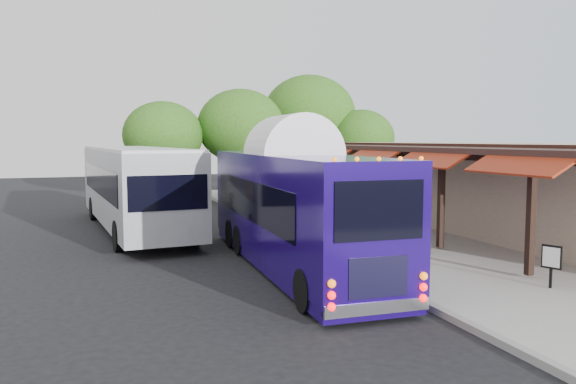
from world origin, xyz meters
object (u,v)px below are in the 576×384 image
object	(u,v)px
ped_d	(312,193)
coach_bus	(293,203)
sign_board	(551,259)
ped_a	(371,221)
ped_c	(305,201)
ped_b	(414,227)
city_bus	(134,185)

from	to	relation	value
ped_d	coach_bus	bearing A→B (deg)	75.66
coach_bus	sign_board	xyz separation A→B (m)	(4.98, -4.76, -1.05)
coach_bus	ped_d	distance (m)	11.82
ped_a	ped_c	size ratio (longest dim) A/B	1.10
coach_bus	ped_c	world-z (taller)	coach_bus
coach_bus	ped_d	bearing A→B (deg)	67.10
ped_d	sign_board	bearing A→B (deg)	100.41
coach_bus	ped_b	xyz separation A→B (m)	(4.33, 0.38, -0.98)
ped_a	coach_bus	bearing A→B (deg)	172.56
sign_board	ped_b	bearing A→B (deg)	73.18
coach_bus	ped_c	size ratio (longest dim) A/B	7.33
ped_b	sign_board	xyz separation A→B (m)	(0.65, -5.14, -0.07)
ped_a	ped_d	bearing A→B (deg)	47.74
city_bus	ped_a	distance (m)	10.14
coach_bus	sign_board	size ratio (longest dim) A/B	10.62
coach_bus	ped_a	size ratio (longest dim) A/B	6.64
ped_c	sign_board	distance (m)	13.71
city_bus	ped_b	size ratio (longest dim) A/B	8.22
coach_bus	ped_b	distance (m)	4.46
city_bus	ped_b	world-z (taller)	city_bus
ped_b	ped_c	distance (m)	8.54
ped_c	ped_d	world-z (taller)	ped_d
ped_b	ped_c	bearing A→B (deg)	-68.89
ped_b	ped_d	size ratio (longest dim) A/B	0.85
city_bus	ped_b	bearing A→B (deg)	-50.54
coach_bus	city_bus	size ratio (longest dim) A/B	0.87
ped_c	ped_a	bearing A→B (deg)	66.88
city_bus	ped_b	xyz separation A→B (m)	(8.24, -8.22, -0.95)
ped_a	ped_b	size ratio (longest dim) A/B	1.07
city_bus	ped_d	bearing A→B (deg)	8.17
coach_bus	city_bus	bearing A→B (deg)	115.84
ped_b	sign_board	bearing A→B (deg)	114.32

